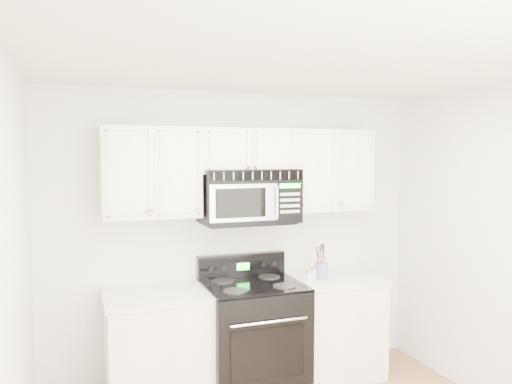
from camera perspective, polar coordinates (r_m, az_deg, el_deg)
name	(u,v)px	position (r m, az deg, el deg)	size (l,w,h in m)	color
room	(332,280)	(3.02, 8.65, -9.96)	(3.51, 3.51, 2.61)	brown
base_cabinet_left	(159,352)	(4.36, -11.08, -17.55)	(0.86, 0.65, 0.92)	white
base_cabinet_right	(332,329)	(4.85, 8.64, -15.22)	(0.86, 0.65, 0.92)	white
range	(253,335)	(4.50, -0.35, -15.99)	(0.82, 0.75, 1.14)	black
upper_cabinets	(245,167)	(4.39, -1.28, 2.87)	(2.44, 0.37, 0.75)	white
microwave	(249,196)	(4.36, -0.80, -0.43)	(0.84, 0.47, 0.47)	black
utensil_crock	(321,269)	(4.61, 7.47, -8.77)	(0.12, 0.12, 0.32)	slate
shaker_salt	(309,276)	(4.47, 6.07, -9.57)	(0.04, 0.04, 0.11)	white
shaker_pepper	(314,273)	(4.59, 6.60, -9.21)	(0.04, 0.04, 0.11)	white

